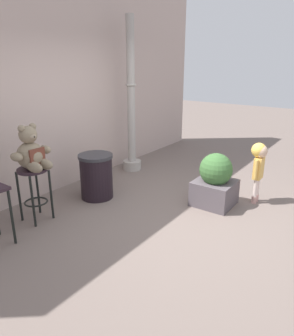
# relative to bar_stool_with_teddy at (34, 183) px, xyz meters

# --- Properties ---
(ground_plane) EXTENTS (24.00, 24.00, 0.00)m
(ground_plane) POSITION_rel_bar_stool_with_teddy_xyz_m (1.14, -1.50, -0.53)
(ground_plane) COLOR #70615A
(building_wall) EXTENTS (7.99, 0.30, 3.95)m
(building_wall) POSITION_rel_bar_stool_with_teddy_xyz_m (1.14, 0.80, 1.44)
(building_wall) COLOR #BAA49B
(building_wall) RESTS_ON ground_plane
(bar_stool_with_teddy) EXTENTS (0.39, 0.39, 0.74)m
(bar_stool_with_teddy) POSITION_rel_bar_stool_with_teddy_xyz_m (0.00, 0.00, 0.00)
(bar_stool_with_teddy) COLOR #2B1D25
(bar_stool_with_teddy) RESTS_ON ground_plane
(teddy_bear) EXTENTS (0.55, 0.49, 0.59)m
(teddy_bear) POSITION_rel_bar_stool_with_teddy_xyz_m (0.00, -0.03, 0.43)
(teddy_bear) COLOR #80715A
(teddy_bear) RESTS_ON bar_stool_with_teddy
(child_walking) EXTENTS (0.30, 0.24, 0.94)m
(child_walking) POSITION_rel_bar_stool_with_teddy_xyz_m (2.31, -2.25, 0.15)
(child_walking) COLOR #CD978E
(child_walking) RESTS_ON ground_plane
(trash_bin) EXTENTS (0.53, 0.53, 0.71)m
(trash_bin) POSITION_rel_bar_stool_with_teddy_xyz_m (1.03, -0.14, -0.17)
(trash_bin) COLOR black
(trash_bin) RESTS_ON ground_plane
(lamppost) EXTENTS (0.36, 0.36, 2.85)m
(lamppost) POSITION_rel_bar_stool_with_teddy_xyz_m (2.44, 0.26, 0.60)
(lamppost) COLOR #A9A29A
(lamppost) RESTS_ON ground_plane
(planter_with_shrub) EXTENTS (0.57, 0.57, 0.80)m
(planter_with_shrub) POSITION_rel_bar_stool_with_teddy_xyz_m (1.86, -1.77, -0.16)
(planter_with_shrub) COLOR #564E53
(planter_with_shrub) RESTS_ON ground_plane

